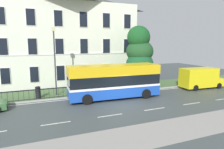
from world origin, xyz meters
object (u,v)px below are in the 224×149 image
object	(u,v)px
street_lamp_post	(55,57)
litter_bin	(38,92)
single_decker_bus	(114,81)
evergreen_tree	(139,62)
georgian_townhouse	(66,35)
white_panel_van	(200,78)

from	to	relation	value
street_lamp_post	litter_bin	size ratio (longest dim) A/B	5.85
single_decker_bus	evergreen_tree	bearing A→B (deg)	39.10
georgian_townhouse	evergreen_tree	xyz separation A→B (m)	(7.74, -7.53, -3.54)
single_decker_bus	litter_bin	distance (m)	7.55
evergreen_tree	georgian_townhouse	bearing A→B (deg)	135.76
single_decker_bus	street_lamp_post	world-z (taller)	street_lamp_post
white_panel_van	street_lamp_post	world-z (taller)	street_lamp_post
white_panel_van	street_lamp_post	size ratio (longest dim) A/B	0.81
street_lamp_post	litter_bin	distance (m)	3.83
single_decker_bus	street_lamp_post	size ratio (longest dim) A/B	1.33
single_decker_bus	street_lamp_post	bearing A→B (deg)	154.44
single_decker_bus	white_panel_van	distance (m)	11.46
litter_bin	georgian_townhouse	bearing A→B (deg)	64.59
evergreen_tree	single_decker_bus	world-z (taller)	evergreen_tree
single_decker_bus	litter_bin	world-z (taller)	single_decker_bus
street_lamp_post	litter_bin	bearing A→B (deg)	-164.04
street_lamp_post	litter_bin	xyz separation A→B (m)	(-1.79, -0.51, -3.34)
single_decker_bus	street_lamp_post	xyz separation A→B (m)	(-5.32, 2.83, 2.30)
evergreen_tree	white_panel_van	bearing A→B (deg)	-27.35
georgian_townhouse	street_lamp_post	xyz separation A→B (m)	(-2.38, -8.26, -2.59)
single_decker_bus	litter_bin	xyz separation A→B (m)	(-7.11, 2.32, -1.04)
georgian_townhouse	white_panel_van	bearing A→B (deg)	-37.33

